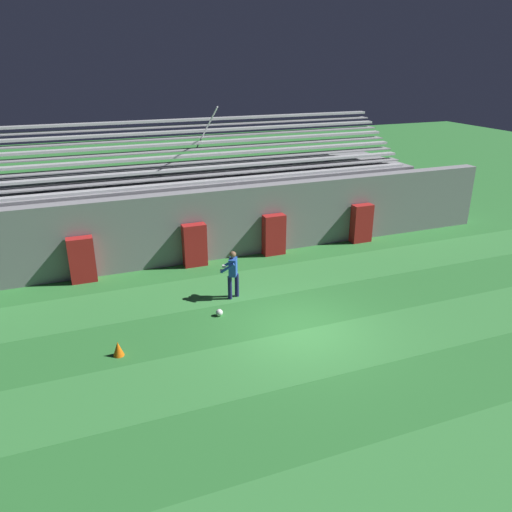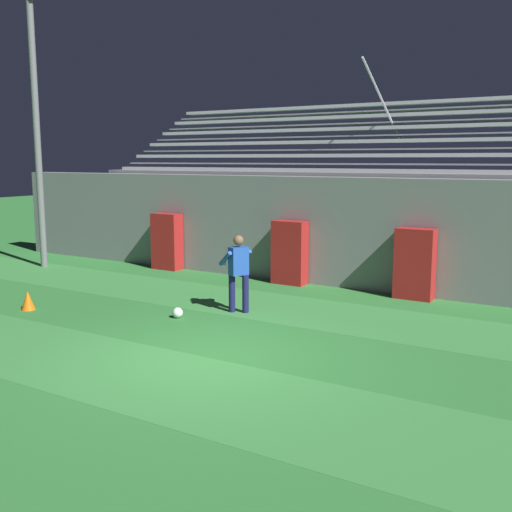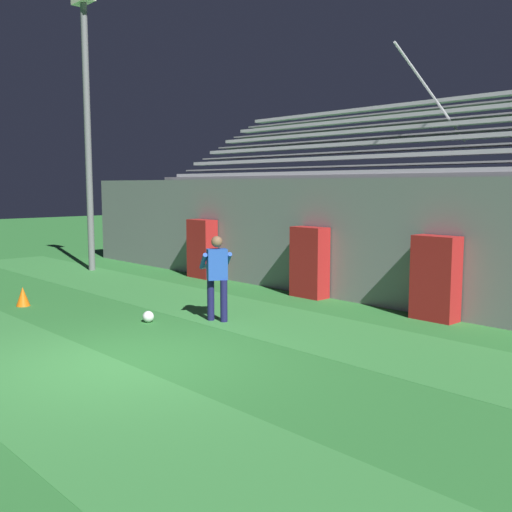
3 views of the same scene
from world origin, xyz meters
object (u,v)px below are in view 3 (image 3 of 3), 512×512
(padding_pillar_far_left, at_px, (202,249))
(floodlight_pole, at_px, (86,96))
(goalkeeper, at_px, (217,273))
(soccer_ball, at_px, (148,317))
(padding_pillar_gate_left, at_px, (310,262))
(traffic_cone, at_px, (23,297))
(padding_pillar_gate_right, at_px, (436,278))

(padding_pillar_far_left, bearing_deg, floodlight_pole, -155.35)
(goalkeeper, distance_m, soccer_ball, 1.58)
(padding_pillar_far_left, height_order, goalkeeper, goalkeeper)
(padding_pillar_gate_left, bearing_deg, goalkeeper, -81.81)
(goalkeeper, xyz_separation_m, traffic_cone, (-4.03, -2.21, -0.74))
(padding_pillar_far_left, bearing_deg, goalkeeper, -34.82)
(padding_pillar_gate_left, bearing_deg, traffic_cone, -123.51)
(padding_pillar_far_left, xyz_separation_m, goalkeeper, (4.58, -3.19, 0.12))
(soccer_ball, distance_m, traffic_cone, 3.42)
(padding_pillar_gate_left, xyz_separation_m, padding_pillar_far_left, (-4.13, 0.00, 0.00))
(floodlight_pole, relative_size, goalkeeper, 5.06)
(padding_pillar_far_left, relative_size, floodlight_pole, 0.20)
(goalkeeper, distance_m, traffic_cone, 4.66)
(padding_pillar_gate_left, bearing_deg, floodlight_pole, -168.07)
(padding_pillar_gate_right, bearing_deg, traffic_cone, -141.90)
(padding_pillar_gate_left, relative_size, padding_pillar_far_left, 1.00)
(floodlight_pole, height_order, goalkeeper, floodlight_pole)
(padding_pillar_gate_right, height_order, padding_pillar_far_left, same)
(floodlight_pole, bearing_deg, traffic_cone, -42.91)
(padding_pillar_gate_left, height_order, soccer_ball, padding_pillar_gate_left)
(padding_pillar_far_left, bearing_deg, soccer_ball, -48.40)
(soccer_ball, bearing_deg, padding_pillar_gate_right, 49.20)
(padding_pillar_gate_left, xyz_separation_m, traffic_cone, (-3.58, -5.40, -0.62))
(padding_pillar_gate_right, bearing_deg, padding_pillar_far_left, 180.00)
(padding_pillar_far_left, bearing_deg, traffic_cone, -84.18)
(padding_pillar_far_left, distance_m, floodlight_pole, 5.92)
(goalkeeper, xyz_separation_m, soccer_ball, (-0.81, -1.06, -0.84))
(soccer_ball, xyz_separation_m, traffic_cone, (-3.22, -1.15, 0.10))
(goalkeeper, relative_size, soccer_ball, 7.59)
(padding_pillar_far_left, height_order, traffic_cone, padding_pillar_far_left)
(padding_pillar_far_left, distance_m, traffic_cone, 5.46)
(padding_pillar_gate_left, relative_size, soccer_ball, 7.57)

